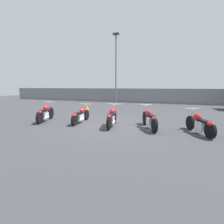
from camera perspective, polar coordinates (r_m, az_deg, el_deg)
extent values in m
plane|color=#38383D|center=(8.66, -0.51, -4.45)|extent=(60.00, 60.00, 0.00)
cube|color=gray|center=(20.67, 12.19, 5.18)|extent=(40.00, 0.04, 1.66)
cylinder|color=slate|center=(20.92, 1.30, 13.67)|extent=(0.16, 0.16, 7.70)
cube|color=#333333|center=(21.64, 1.34, 24.14)|extent=(0.70, 0.35, 0.20)
cylinder|color=black|center=(11.06, -19.34, -0.34)|extent=(0.31, 0.67, 0.68)
cylinder|color=black|center=(9.71, -22.55, -1.67)|extent=(0.31, 0.67, 0.68)
cube|color=silver|center=(10.32, -20.99, -1.22)|extent=(0.36, 0.57, 0.37)
ellipsoid|color=red|center=(10.49, -20.57, 1.21)|extent=(0.46, 0.62, 0.36)
cube|color=black|center=(10.04, -21.65, 0.33)|extent=(0.39, 0.57, 0.10)
ellipsoid|color=red|center=(9.72, -22.52, -0.05)|extent=(0.33, 0.48, 0.16)
cylinder|color=silver|center=(10.89, -19.71, 3.16)|extent=(0.57, 0.22, 0.04)
cylinder|color=silver|center=(10.97, -19.53, 1.39)|extent=(0.13, 0.26, 0.67)
cylinder|color=silver|center=(10.15, -20.68, -1.74)|extent=(0.28, 0.66, 0.07)
cylinder|color=black|center=(10.20, -8.32, -0.92)|extent=(0.17, 0.59, 0.58)
cylinder|color=black|center=(8.78, -12.17, -2.54)|extent=(0.17, 0.59, 0.58)
cube|color=silver|center=(9.42, -10.29, -1.92)|extent=(0.27, 0.59, 0.32)
ellipsoid|color=#AD1419|center=(9.61, -9.70, 0.41)|extent=(0.30, 0.46, 0.29)
cube|color=black|center=(9.13, -11.01, -0.51)|extent=(0.30, 0.49, 0.10)
ellipsoid|color=#AD1419|center=(8.78, -12.07, -0.99)|extent=(0.25, 0.46, 0.16)
cylinder|color=silver|center=(10.03, -8.61, 2.61)|extent=(0.73, 0.13, 0.04)
cylinder|color=silver|center=(10.11, -8.47, 0.83)|extent=(0.08, 0.25, 0.63)
cylinder|color=silver|center=(9.24, -9.99, -2.48)|extent=(0.14, 0.57, 0.07)
cylinder|color=black|center=(9.17, 0.83, -1.60)|extent=(0.22, 0.68, 0.67)
cylinder|color=black|center=(7.75, -1.01, -3.45)|extent=(0.22, 0.68, 0.67)
cube|color=silver|center=(8.40, -0.10, -2.77)|extent=(0.29, 0.56, 0.37)
ellipsoid|color=red|center=(8.57, 0.20, 0.20)|extent=(0.38, 0.54, 0.35)
cube|color=black|center=(8.10, -0.43, -0.92)|extent=(0.33, 0.57, 0.10)
ellipsoid|color=red|center=(7.75, -0.94, -1.44)|extent=(0.27, 0.47, 0.16)
cylinder|color=silver|center=(8.98, 0.73, 2.59)|extent=(0.72, 0.16, 0.04)
cylinder|color=silver|center=(9.07, 0.78, 0.47)|extent=(0.09, 0.26, 0.67)
cylinder|color=silver|center=(8.25, 0.53, -3.45)|extent=(0.18, 0.65, 0.07)
cylinder|color=black|center=(8.98, 10.72, -1.96)|extent=(0.36, 0.65, 0.67)
cylinder|color=black|center=(7.47, 13.66, -4.14)|extent=(0.36, 0.65, 0.67)
cube|color=silver|center=(8.16, 12.20, -3.29)|extent=(0.42, 0.61, 0.37)
ellipsoid|color=red|center=(8.34, 11.79, -0.24)|extent=(0.43, 0.56, 0.29)
cube|color=black|center=(7.84, 12.79, -1.36)|extent=(0.41, 0.52, 0.10)
ellipsoid|color=red|center=(7.47, 13.62, -2.05)|extent=(0.36, 0.48, 0.16)
cylinder|color=silver|center=(8.79, 11.00, 2.33)|extent=(0.56, 0.28, 0.04)
cylinder|color=silver|center=(8.88, 10.86, 0.16)|extent=(0.15, 0.26, 0.67)
cylinder|color=silver|center=(8.05, 13.31, -3.96)|extent=(0.36, 0.69, 0.07)
cylinder|color=black|center=(8.59, 24.17, -3.21)|extent=(0.36, 0.60, 0.62)
cylinder|color=black|center=(7.41, 29.41, -5.31)|extent=(0.36, 0.60, 0.62)
cube|color=silver|center=(7.94, 26.84, -4.51)|extent=(0.40, 0.54, 0.34)
ellipsoid|color=red|center=(8.07, 26.13, -1.57)|extent=(0.46, 0.57, 0.31)
cube|color=black|center=(7.68, 27.91, -2.76)|extent=(0.47, 0.63, 0.10)
ellipsoid|color=red|center=(7.40, 29.33, -3.36)|extent=(0.37, 0.48, 0.16)
cylinder|color=silver|center=(8.40, 24.76, 1.07)|extent=(0.59, 0.31, 0.04)
cylinder|color=silver|center=(8.49, 24.46, -1.09)|extent=(0.15, 0.25, 0.64)
cylinder|color=silver|center=(7.90, 28.09, -5.12)|extent=(0.36, 0.66, 0.07)
cone|color=orange|center=(14.64, -8.19, 1.62)|extent=(0.36, 0.36, 0.44)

